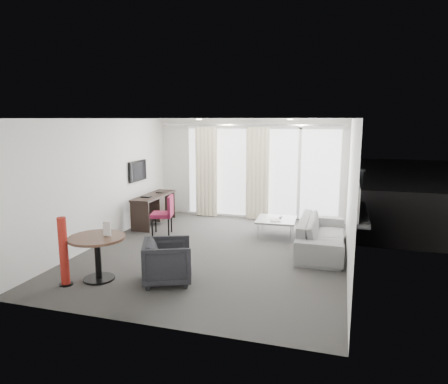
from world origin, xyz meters
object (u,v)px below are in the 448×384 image
(desk_chair, at_px, (162,215))
(round_table, at_px, (98,258))
(coffee_table, at_px, (276,227))
(rattan_chair_a, at_px, (284,200))
(rattan_chair_b, at_px, (319,198))
(desk, at_px, (154,210))
(tub_armchair, at_px, (168,261))
(sofa, at_px, (322,234))
(red_lamp, at_px, (64,252))

(desk_chair, bearing_deg, round_table, -101.17)
(round_table, relative_size, coffee_table, 1.06)
(rattan_chair_a, bearing_deg, desk_chair, -111.74)
(coffee_table, bearing_deg, desk_chair, -165.70)
(round_table, height_order, rattan_chair_b, rattan_chair_b)
(desk, distance_m, round_table, 3.55)
(rattan_chair_a, bearing_deg, tub_armchair, -84.22)
(desk, height_order, desk_chair, desk_chair)
(sofa, relative_size, rattan_chair_a, 2.99)
(desk_chair, distance_m, rattan_chair_b, 4.74)
(round_table, height_order, tub_armchair, round_table)
(round_table, bearing_deg, rattan_chair_a, 68.19)
(desk, xyz_separation_m, tub_armchair, (1.84, -3.25, -0.02))
(desk_chair, xyz_separation_m, sofa, (3.55, -0.12, -0.13))
(red_lamp, distance_m, rattan_chair_b, 7.36)
(desk_chair, xyz_separation_m, tub_armchair, (1.26, -2.47, -0.10))
(desk_chair, distance_m, rattan_chair_a, 3.76)
(desk_chair, distance_m, red_lamp, 3.04)
(tub_armchair, bearing_deg, rattan_chair_b, -42.31)
(round_table, distance_m, rattan_chair_b, 6.88)
(rattan_chair_b, bearing_deg, red_lamp, -112.28)
(red_lamp, height_order, coffee_table, red_lamp)
(round_table, xyz_separation_m, rattan_chair_b, (3.16, 6.11, 0.02))
(red_lamp, distance_m, rattan_chair_a, 6.49)
(desk, relative_size, rattan_chair_a, 2.13)
(rattan_chair_a, bearing_deg, desk, -126.83)
(coffee_table, distance_m, sofa, 1.29)
(rattan_chair_b, bearing_deg, round_table, -110.86)
(coffee_table, bearing_deg, round_table, -125.55)
(coffee_table, bearing_deg, sofa, -36.05)
(sofa, bearing_deg, rattan_chair_b, 4.22)
(tub_armchair, bearing_deg, sofa, -67.51)
(desk, relative_size, rattan_chair_b, 2.04)
(desk, bearing_deg, rattan_chair_a, 35.75)
(tub_armchair, height_order, coffee_table, tub_armchair)
(sofa, distance_m, rattan_chair_a, 3.25)
(tub_armchair, bearing_deg, desk, 6.21)
(rattan_chair_a, bearing_deg, red_lamp, -96.39)
(desk_chair, distance_m, coffee_table, 2.60)
(coffee_table, relative_size, sofa, 0.39)
(tub_armchair, bearing_deg, round_table, 77.80)
(round_table, bearing_deg, desk, 101.54)
(sofa, bearing_deg, round_table, 126.98)
(desk, relative_size, tub_armchair, 2.07)
(desk, height_order, rattan_chair_b, rattan_chair_b)
(desk, bearing_deg, sofa, -12.33)
(round_table, bearing_deg, sofa, 36.98)
(red_lamp, bearing_deg, desk_chair, 85.26)
(red_lamp, height_order, sofa, red_lamp)
(round_table, bearing_deg, tub_armchair, 11.12)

